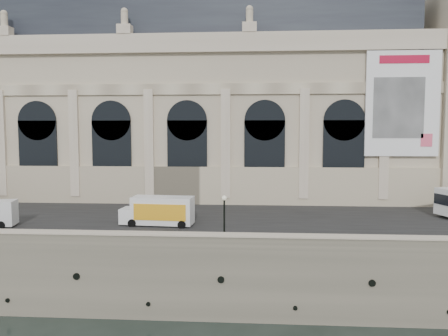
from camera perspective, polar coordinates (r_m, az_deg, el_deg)
The scene contains 9 objects.
ground at distance 37.97m, azimuth -3.59°, elevation -19.41°, with size 260.00×260.00×0.00m, color black.
quay at distance 70.62m, azimuth 0.08°, elevation -5.47°, with size 160.00×70.00×6.00m, color gray.
street at distance 49.48m, azimuth -1.52°, elevation -6.32°, with size 160.00×24.00×0.06m, color #2D2D2D.
parapet at distance 36.36m, azimuth -3.52°, elevation -9.46°, with size 160.00×1.40×1.21m.
museum at distance 66.18m, azimuth -5.39°, elevation 8.37°, with size 69.00×18.70×29.10m.
van_b at distance 46.62m, azimuth -8.14°, elevation -5.66°, with size 5.27×2.63×2.25m.
van_c at distance 46.92m, azimuth -8.38°, elevation -5.52°, with size 5.37×2.33×2.37m.
box_truck at distance 45.04m, azimuth -8.52°, elevation -5.59°, with size 7.51×3.07×2.97m.
lamp_right at distance 37.28m, azimuth 0.03°, elevation -6.80°, with size 0.42×0.42×4.17m.
Camera 1 is at (4.55, -34.35, 15.54)m, focal length 35.00 mm.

